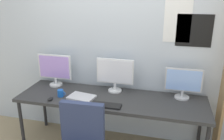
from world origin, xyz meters
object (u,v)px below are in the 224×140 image
Objects in this scene: laptop_closed at (82,97)px; monitor_center at (115,74)px; monitor_right at (183,82)px; keyboard_main at (106,105)px; desk at (111,101)px; coffee_mug at (61,93)px; computer_mouse at (50,99)px; monitor_left at (55,69)px.

monitor_center is at bearing 51.03° from laptop_closed.
keyboard_main is at bearing -152.75° from monitor_right.
desk is 22.24× the size of coffee_mug.
keyboard_main is at bearing -90.00° from monitor_center.
desk is at bearing 19.29° from computer_mouse.
laptop_closed is at bearing 4.43° from coffee_mug.
monitor_center reaches higher than coffee_mug.
coffee_mug is (-1.48, -0.33, -0.16)m from monitor_right.
desk is 5.30× the size of monitor_right.
computer_mouse is at bearing -122.25° from coffee_mug.
coffee_mug is (0.08, 0.13, 0.03)m from computer_mouse.
monitor_left reaches higher than computer_mouse.
monitor_right is at bearing 13.88° from desk.
monitor_left is 1.72m from monitor_right.
laptop_closed is (-1.21, -0.31, -0.20)m from monitor_right.
keyboard_main is at bearing -10.04° from coffee_mug.
keyboard_main is 3.31× the size of coffee_mug.
monitor_center reaches higher than keyboard_main.
monitor_right reaches higher than desk.
monitor_center reaches higher than computer_mouse.
desk is at bearing 25.31° from laptop_closed.
monitor_right is 1.27× the size of keyboard_main.
desk is at bearing -166.12° from monitor_right.
coffee_mug is (0.23, -0.33, -0.20)m from monitor_left.
monitor_center reaches higher than monitor_right.
laptop_closed is at bearing -31.64° from monitor_left.
computer_mouse is at bearing -147.29° from laptop_closed.
computer_mouse is (0.15, -0.46, -0.23)m from monitor_left.
monitor_left and monitor_center have the same top height.
monitor_left is at bearing 152.75° from keyboard_main.
coffee_mug reaches higher than keyboard_main.
computer_mouse is (-0.71, -0.46, -0.23)m from monitor_center.
coffee_mug is (-0.62, 0.11, 0.04)m from keyboard_main.
monitor_left is at bearing 166.11° from desk.
laptop_closed is 3.02× the size of coffee_mug.
monitor_center reaches higher than desk.
monitor_left is at bearing 125.17° from coffee_mug.
keyboard_main is 0.71m from computer_mouse.
laptop_closed is at bearing -165.64° from monitor_right.
monitor_right is 4.19× the size of coffee_mug.
desk is 24.55× the size of computer_mouse.
monitor_left is 0.98× the size of monitor_center.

